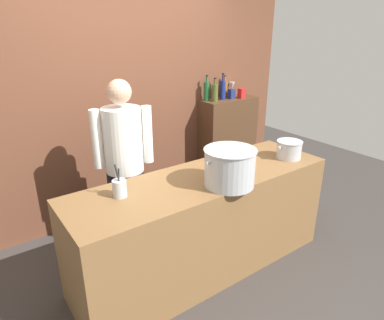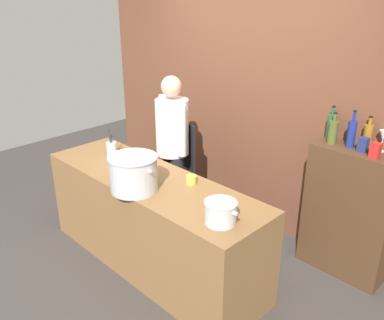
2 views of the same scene
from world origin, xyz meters
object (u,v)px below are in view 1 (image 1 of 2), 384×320
(chef, at_px, (124,157))
(wine_glass_short, at_px, (232,86))
(stockpot_large, at_px, (230,167))
(butter_jar, at_px, (219,158))
(wine_bottle_cobalt, at_px, (223,89))
(wine_bottle_amber, at_px, (225,89))
(wine_bottle_olive, at_px, (215,92))
(utensil_crock, at_px, (120,188))
(stockpot_small, at_px, (289,149))
(spice_tin_red, at_px, (242,93))
(spice_tin_navy, at_px, (231,94))
(wine_bottle_green, at_px, (207,91))

(chef, xyz_separation_m, wine_glass_short, (1.86, 0.64, 0.37))
(stockpot_large, distance_m, wine_glass_short, 2.07)
(butter_jar, distance_m, wine_bottle_cobalt, 1.41)
(wine_bottle_amber, relative_size, wine_bottle_olive, 0.99)
(utensil_crock, relative_size, wine_glass_short, 1.42)
(butter_jar, height_order, wine_glass_short, wine_glass_short)
(stockpot_small, height_order, wine_glass_short, wine_glass_short)
(stockpot_small, distance_m, butter_jar, 0.67)
(wine_bottle_olive, bearing_deg, spice_tin_red, -7.52)
(wine_bottle_cobalt, height_order, wine_glass_short, wine_bottle_cobalt)
(wine_bottle_cobalt, bearing_deg, chef, -161.06)
(utensil_crock, xyz_separation_m, wine_bottle_olive, (1.78, 1.09, 0.34))
(stockpot_small, relative_size, wine_glass_short, 1.65)
(stockpot_large, xyz_separation_m, wine_bottle_olive, (1.00, 1.41, 0.26))
(wine_glass_short, bearing_deg, chef, -160.92)
(spice_tin_navy, distance_m, spice_tin_red, 0.14)
(wine_bottle_amber, distance_m, wine_bottle_cobalt, 0.13)
(wine_bottle_amber, height_order, wine_bottle_olive, wine_bottle_olive)
(wine_bottle_amber, distance_m, wine_bottle_green, 0.32)
(chef, distance_m, wine_bottle_amber, 1.88)
(utensil_crock, distance_m, wine_bottle_amber, 2.38)
(butter_jar, bearing_deg, wine_bottle_green, 57.48)
(wine_glass_short, bearing_deg, butter_jar, -135.54)
(wine_bottle_cobalt, relative_size, wine_bottle_green, 1.04)
(stockpot_small, xyz_separation_m, wine_bottle_cobalt, (0.30, 1.32, 0.34))
(chef, relative_size, wine_bottle_amber, 6.00)
(chef, distance_m, wine_bottle_cobalt, 1.76)
(chef, relative_size, stockpot_large, 3.57)
(stockpot_large, height_order, butter_jar, stockpot_large)
(utensil_crock, bearing_deg, chef, 61.67)
(stockpot_large, relative_size, stockpot_small, 1.54)
(butter_jar, height_order, wine_bottle_amber, wine_bottle_amber)
(butter_jar, xyz_separation_m, spice_tin_red, (1.14, 0.94, 0.33))
(wine_bottle_olive, bearing_deg, wine_bottle_green, 126.56)
(wine_bottle_cobalt, bearing_deg, wine_bottle_olive, -168.68)
(wine_bottle_amber, bearing_deg, wine_bottle_olive, -155.91)
(wine_bottle_amber, distance_m, wine_glass_short, 0.13)
(wine_bottle_green, bearing_deg, stockpot_large, -122.15)
(utensil_crock, bearing_deg, stockpot_large, -22.33)
(wine_bottle_amber, bearing_deg, chef, -159.64)
(wine_glass_short, height_order, spice_tin_navy, wine_glass_short)
(butter_jar, xyz_separation_m, wine_bottle_green, (0.68, 1.07, 0.39))
(stockpot_large, distance_m, wine_bottle_green, 1.78)
(wine_glass_short, bearing_deg, spice_tin_red, -83.98)
(spice_tin_navy, bearing_deg, butter_jar, -135.73)
(butter_jar, relative_size, wine_bottle_green, 0.28)
(wine_bottle_green, bearing_deg, spice_tin_red, -16.31)
(stockpot_large, height_order, wine_bottle_cobalt, wine_bottle_cobalt)
(chef, bearing_deg, butter_jar, 165.40)
(wine_bottle_green, bearing_deg, utensil_crock, -145.76)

